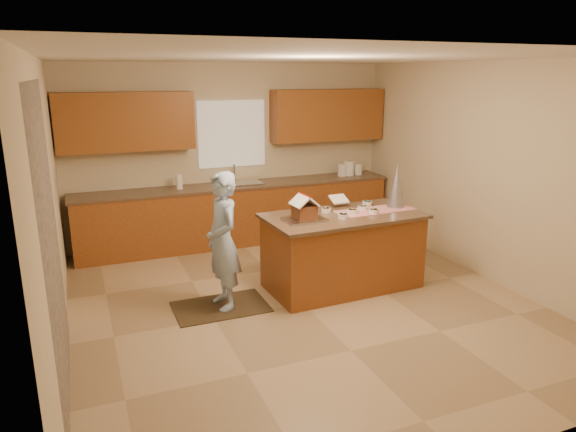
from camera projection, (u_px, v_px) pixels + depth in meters
The scene contains 28 objects.
floor at pixel (303, 304), 6.00m from camera, with size 5.50×5.50×0.00m, color tan.
ceiling at pixel (305, 57), 5.28m from camera, with size 5.50×5.50×0.00m, color silver.
wall_back at pixel (232, 153), 8.10m from camera, with size 5.50×5.50×0.00m, color beige.
wall_front at pixel (487, 277), 3.18m from camera, with size 5.50×5.50×0.00m, color beige.
wall_left at pixel (50, 210), 4.73m from camera, with size 5.50×5.50×0.00m, color beige.
wall_right at pixel (486, 172), 6.55m from camera, with size 5.50×5.50×0.00m, color beige.
stone_accent at pixel (52, 247), 4.05m from camera, with size 2.50×2.50×0.00m, color gray.
window_curtain at pixel (232, 134), 7.99m from camera, with size 1.05×0.03×1.00m, color white.
back_counter_base at pixel (239, 215), 8.07m from camera, with size 4.80×0.60×0.88m, color #984E1F.
back_counter_top at pixel (238, 186), 7.95m from camera, with size 4.85×0.63×0.04m, color brown.
upper_cabinet_left at pixel (126, 122), 7.22m from camera, with size 1.85×0.35×0.80m, color brown.
upper_cabinet_right at pixel (328, 115), 8.36m from camera, with size 1.85×0.35×0.80m, color brown.
sink at pixel (238, 186), 7.95m from camera, with size 0.70×0.45×0.12m, color silver.
faucet at pixel (234, 173), 8.07m from camera, with size 0.03×0.03×0.28m, color silver.
island_base at pixel (343, 252), 6.37m from camera, with size 1.80×0.90×0.88m, color #984E1F.
island_top at pixel (344, 216), 6.25m from camera, with size 1.88×0.98×0.04m, color brown.
table_runner at pixel (375, 210), 6.43m from camera, with size 1.00×0.36×0.01m, color #B50C12.
baking_tray at pixel (304, 220), 5.98m from camera, with size 0.46×0.34×0.02m, color silver.
cookbook at pixel (339, 199), 6.62m from camera, with size 0.22×0.02×0.18m, color white.
tinsel_tree at pixel (396, 185), 6.53m from camera, with size 0.22×0.22×0.55m, color silver.
rug at pixel (221, 307), 5.90m from camera, with size 1.04×0.68×0.01m, color black.
boy at pixel (223, 241), 5.72m from camera, with size 0.56×0.37×1.53m, color #9DBBDF.
canister_a at pixel (342, 170), 8.56m from camera, with size 0.14×0.14×0.20m, color white.
canister_b at pixel (349, 168), 8.61m from camera, with size 0.16×0.16×0.24m, color white.
canister_c at pixel (358, 169), 8.68m from camera, with size 0.13×0.13×0.18m, color white.
paper_towel at pixel (179, 182), 7.59m from camera, with size 0.10×0.10×0.22m, color white.
gingerbread_house at pixel (304, 210), 5.95m from camera, with size 0.28×0.29×0.28m.
candy_bowls at pixel (348, 210), 6.36m from camera, with size 0.88×0.59×0.05m.
Camera 1 is at (-2.24, -5.05, 2.55)m, focal length 32.73 mm.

